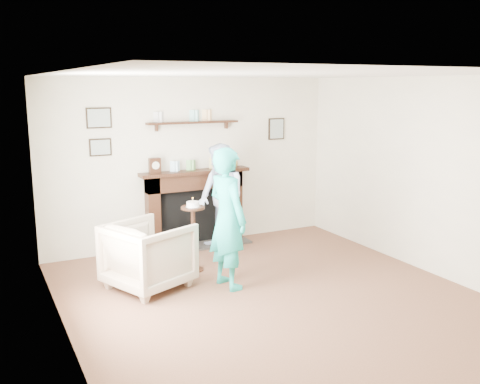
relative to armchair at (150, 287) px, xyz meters
name	(u,v)px	position (x,y,z in m)	size (l,w,h in m)	color
ground	(276,300)	(1.16, -1.02, 0.00)	(5.00, 5.00, 0.00)	brown
room_shell	(248,151)	(1.16, -0.33, 1.62)	(4.54, 5.02, 2.52)	beige
armchair	(150,287)	(0.00, 0.00, 0.00)	(0.86, 0.88, 0.80)	tan
man	(221,251)	(1.36, 0.88, 0.00)	(0.77, 0.60, 1.58)	silver
woman	(228,286)	(0.86, -0.39, 0.00)	(0.62, 0.40, 1.69)	#20B59E
pedestal_table	(193,226)	(0.70, 0.31, 0.60)	(0.31, 0.31, 0.98)	black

